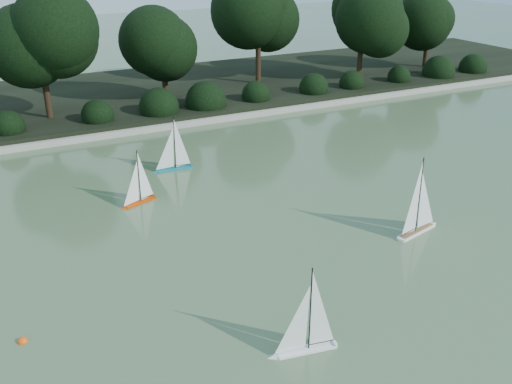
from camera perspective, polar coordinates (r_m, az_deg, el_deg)
ground at (r=10.62m, az=5.95°, el=-7.07°), size 80.00×80.00×0.00m
pond_coping at (r=18.14m, az=-9.50°, el=6.45°), size 40.00×0.35×0.18m
far_bank at (r=21.84m, az=-12.82°, el=9.33°), size 40.00×8.00×0.30m
tree_line at (r=20.22m, az=-8.80°, el=15.71°), size 26.31×3.93×4.39m
shrub_hedge at (r=18.87m, az=-10.44°, el=8.20°), size 29.10×1.10×1.10m
sailboat_white_a at (r=8.42m, az=4.53°, el=-14.44°), size 1.08×0.35×1.48m
sailboat_white_b at (r=12.00m, az=16.15°, el=-2.64°), size 1.27×0.48×1.73m
sailboat_orange at (r=13.01m, az=-11.87°, el=-0.34°), size 0.95×0.46×1.33m
sailboat_teal at (r=14.79m, az=-8.52°, el=3.04°), size 1.10×0.24×1.50m
race_buoy at (r=9.38m, az=-22.28°, el=-13.68°), size 0.15×0.15×0.15m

